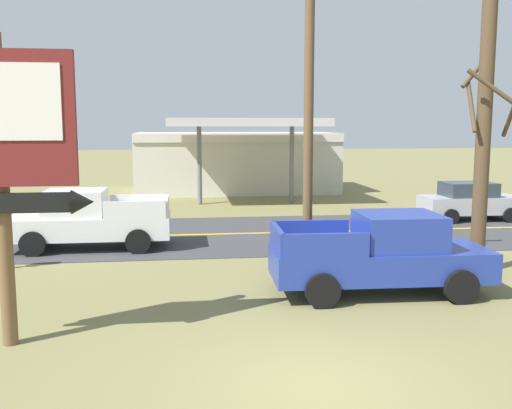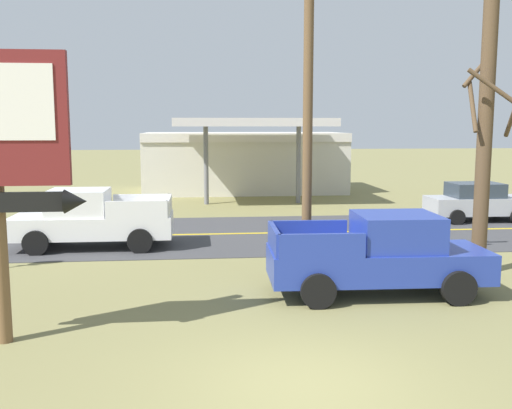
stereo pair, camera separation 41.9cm
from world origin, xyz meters
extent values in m
plane|color=olive|center=(0.00, 0.00, 0.00)|extent=(180.00, 180.00, 0.00)
cube|color=#3D3D3F|center=(0.00, 13.00, 0.01)|extent=(140.00, 8.00, 0.02)
cube|color=gold|center=(0.00, 13.00, 0.02)|extent=(126.00, 0.20, 0.01)
cone|color=black|center=(-3.88, 2.29, 2.69)|extent=(0.40, 0.44, 0.44)
cylinder|color=brown|center=(1.26, 6.85, 4.43)|extent=(0.26, 0.26, 8.86)
cylinder|color=brown|center=(5.98, 6.44, 3.71)|extent=(0.40, 0.40, 7.43)
cylinder|color=brown|center=(5.89, 6.85, 5.53)|extent=(0.92, 0.32, 0.95)
cylinder|color=brown|center=(5.63, 6.49, 4.56)|extent=(0.23, 0.83, 1.39)
cylinder|color=brown|center=(5.83, 5.83, 5.02)|extent=(1.32, 0.43, 1.00)
cube|color=beige|center=(1.18, 27.52, 1.80)|extent=(12.00, 6.00, 3.60)
cube|color=silver|center=(1.18, 24.47, 3.35)|extent=(12.00, 0.12, 0.50)
cube|color=silver|center=(1.18, 21.52, 4.20)|extent=(8.00, 5.00, 0.40)
cylinder|color=slate|center=(-1.22, 21.52, 2.10)|extent=(0.24, 0.24, 4.20)
cylinder|color=slate|center=(3.58, 21.52, 2.10)|extent=(0.24, 0.24, 4.20)
cube|color=#233893|center=(2.62, 4.83, 0.76)|extent=(5.25, 2.10, 0.72)
cube|color=#233893|center=(3.07, 4.82, 1.54)|extent=(1.95, 1.85, 0.84)
cube|color=#28333D|center=(3.96, 4.79, 1.54)|extent=(0.14, 1.66, 0.71)
cube|color=#233893|center=(1.12, 5.79, 1.40)|extent=(1.95, 0.17, 0.56)
cube|color=#233893|center=(1.07, 3.95, 1.40)|extent=(1.95, 0.17, 0.56)
cube|color=#233893|center=(0.12, 4.90, 1.40)|extent=(0.17, 1.88, 0.56)
cylinder|color=black|center=(4.25, 5.76, 0.40)|extent=(0.81, 0.30, 0.80)
cylinder|color=black|center=(4.20, 3.80, 0.40)|extent=(0.81, 0.30, 0.80)
cylinder|color=black|center=(1.03, 5.85, 0.40)|extent=(0.81, 0.30, 0.80)
cylinder|color=black|center=(0.98, 3.89, 0.40)|extent=(0.81, 0.30, 0.80)
cube|color=silver|center=(-5.13, 11.00, 0.76)|extent=(5.20, 1.96, 0.72)
cube|color=silver|center=(-5.58, 11.00, 1.54)|extent=(1.90, 1.80, 0.84)
cube|color=#28333D|center=(-6.47, 11.00, 1.54)|extent=(0.10, 1.66, 0.71)
cube|color=silver|center=(-3.61, 10.08, 1.40)|extent=(1.95, 0.12, 0.56)
cube|color=silver|center=(-3.61, 11.92, 1.40)|extent=(1.95, 0.12, 0.56)
cube|color=silver|center=(-2.63, 11.00, 1.40)|extent=(0.12, 1.88, 0.56)
cylinder|color=black|center=(-6.74, 10.02, 0.40)|extent=(0.80, 0.28, 0.80)
cylinder|color=black|center=(-6.74, 11.98, 0.40)|extent=(0.80, 0.28, 0.80)
cylinder|color=black|center=(-3.52, 10.02, 0.40)|extent=(0.80, 0.28, 0.80)
cylinder|color=black|center=(-3.52, 11.98, 0.40)|extent=(0.80, 0.28, 0.80)
cube|color=#A8AAAF|center=(10.19, 15.00, 0.68)|extent=(4.20, 1.76, 0.72)
cube|color=#2D3842|center=(10.04, 15.00, 1.34)|extent=(2.10, 1.56, 0.60)
cylinder|color=black|center=(11.49, 15.88, 0.32)|extent=(0.64, 0.24, 0.64)
cylinder|color=black|center=(8.89, 15.88, 0.32)|extent=(0.64, 0.24, 0.64)
cylinder|color=black|center=(8.89, 14.12, 0.32)|extent=(0.64, 0.24, 0.64)
camera|label=1|loc=(-2.08, -8.53, 4.07)|focal=41.07mm
camera|label=2|loc=(-1.66, -8.58, 4.07)|focal=41.07mm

